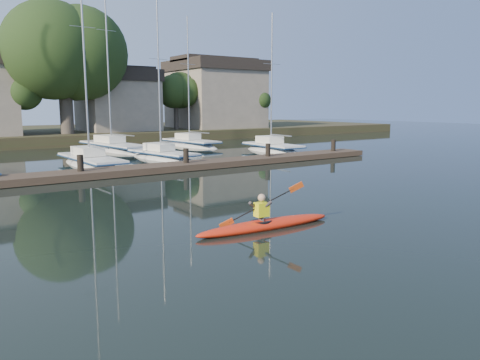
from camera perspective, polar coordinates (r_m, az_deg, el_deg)
ground at (r=14.25m, az=9.96°, el=-5.98°), size 160.00×160.00×0.00m
kayak at (r=14.12m, az=3.07°, el=-5.22°), size 4.75×1.14×1.51m
dock at (r=25.87m, az=-12.43°, el=1.22°), size 34.00×2.00×1.80m
sailboat_2 at (r=29.86m, az=-17.67°, el=1.31°), size 2.32×8.57×14.07m
sailboat_3 at (r=32.30m, az=-9.39°, el=2.20°), size 3.13×7.40×11.58m
sailboat_4 at (r=37.31m, az=3.95°, el=3.19°), size 2.42×7.09×11.89m
sailboat_6 at (r=39.25m, az=-15.18°, el=3.20°), size 3.32×10.33×16.14m
sailboat_7 at (r=41.95m, az=-6.00°, el=3.84°), size 2.94×7.89×12.42m
shore at (r=51.27m, az=-22.35°, el=8.00°), size 90.00×25.25×12.75m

